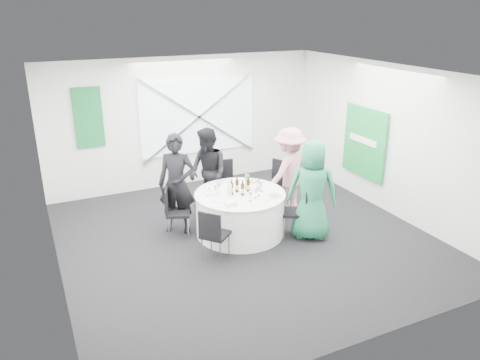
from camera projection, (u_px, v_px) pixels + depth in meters
name	position (u px, v px, depth m)	size (l,w,h in m)	color
floor	(245.00, 238.00, 8.08)	(6.00, 6.00, 0.00)	black
ceiling	(246.00, 73.00, 7.10)	(6.00, 6.00, 0.00)	white
wall_back	(185.00, 122.00, 10.13)	(6.00, 6.00, 0.00)	white
wall_front	(366.00, 239.00, 5.05)	(6.00, 6.00, 0.00)	white
wall_left	(48.00, 190.00, 6.39)	(6.00, 6.00, 0.00)	white
wall_right	(389.00, 140.00, 8.79)	(6.00, 6.00, 0.00)	white
window_panel	(198.00, 117.00, 10.18)	(2.60, 0.03, 1.60)	silver
window_brace_a	(199.00, 117.00, 10.15)	(0.05, 0.05, 3.16)	silver
window_brace_b	(199.00, 117.00, 10.15)	(0.05, 0.05, 3.16)	silver
green_banner	(88.00, 118.00, 9.18)	(0.55, 0.04, 1.20)	#135F31
green_sign	(364.00, 142.00, 9.34)	(0.05, 1.20, 1.40)	#1A903B
banquet_table	(240.00, 213.00, 8.11)	(1.56, 1.56, 0.76)	white
chair_back	(224.00, 182.00, 8.99)	(0.51, 0.52, 0.99)	black
chair_back_left	(174.00, 209.00, 8.00)	(0.52, 0.51, 0.87)	black
chair_back_right	(278.00, 183.00, 8.90)	(0.62, 0.62, 1.01)	black
chair_front_right	(299.00, 208.00, 8.01)	(0.55, 0.54, 0.88)	black
chair_front_left	(213.00, 232.00, 7.18)	(0.55, 0.55, 0.86)	black
person_man_back_left	(177.00, 184.00, 8.04)	(0.64, 0.42, 1.77)	black
person_man_back	(208.00, 173.00, 8.73)	(0.82, 0.45, 1.68)	black
person_woman_pink	(289.00, 172.00, 8.76)	(1.09, 0.51, 1.69)	#CE858A
person_woman_green	(312.00, 190.00, 7.82)	(0.85, 0.55, 1.73)	#227E53
plate_back	(225.00, 182.00, 8.45)	(0.30, 0.30, 0.01)	white
plate_back_left	(211.00, 192.00, 8.00)	(0.29, 0.29, 0.01)	white
plate_back_right	(254.00, 182.00, 8.45)	(0.28, 0.28, 0.04)	white
plate_front_right	(274.00, 195.00, 7.84)	(0.26, 0.26, 0.04)	white
plate_front_left	(226.00, 204.00, 7.51)	(0.29, 0.29, 0.01)	white
napkin	(230.00, 203.00, 7.47)	(0.18, 0.12, 0.05)	white
beer_bottle_a	(232.00, 189.00, 7.89)	(0.06, 0.06, 0.28)	#341D09
beer_bottle_b	(237.00, 186.00, 8.00)	(0.06, 0.06, 0.28)	#341D09
beer_bottle_c	(248.00, 186.00, 8.04)	(0.06, 0.06, 0.26)	#341D09
beer_bottle_d	(243.00, 190.00, 7.86)	(0.06, 0.06, 0.27)	#341D09
green_water_bottle	(247.00, 182.00, 8.14)	(0.08, 0.08, 0.32)	green
clear_water_bottle	(229.00, 190.00, 7.80)	(0.08, 0.08, 0.28)	white
wine_glass_a	(250.00, 194.00, 7.61)	(0.07, 0.07, 0.17)	white
wine_glass_b	(255.00, 191.00, 7.74)	(0.07, 0.07, 0.17)	white
wine_glass_c	(261.00, 184.00, 8.03)	(0.07, 0.07, 0.17)	white
wine_glass_d	(216.00, 188.00, 7.86)	(0.07, 0.07, 0.17)	white
wine_glass_e	(258.00, 182.00, 8.13)	(0.07, 0.07, 0.17)	white
wine_glass_f	(219.00, 185.00, 7.98)	(0.07, 0.07, 0.17)	white
wine_glass_g	(259.00, 189.00, 7.83)	(0.07, 0.07, 0.17)	white
fork_a	(268.00, 201.00, 7.66)	(0.01, 0.15, 0.01)	silver
knife_a	(274.00, 193.00, 7.97)	(0.01, 0.15, 0.01)	silver
fork_b	(215.00, 202.00, 7.61)	(0.01, 0.15, 0.01)	silver
knife_b	(233.00, 206.00, 7.45)	(0.01, 0.15, 0.01)	silver
fork_c	(209.00, 189.00, 8.14)	(0.01, 0.15, 0.01)	silver
knife_c	(207.00, 196.00, 7.84)	(0.01, 0.15, 0.01)	silver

